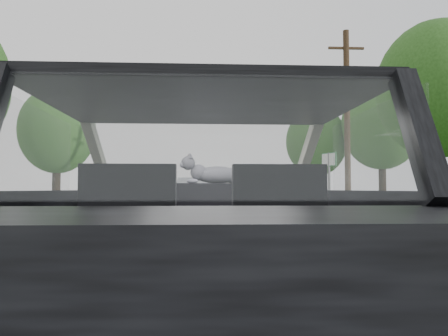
{
  "coord_description": "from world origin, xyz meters",
  "views": [
    {
      "loc": [
        -0.02,
        -2.72,
        0.96
      ],
      "look_at": [
        0.15,
        0.53,
        1.12
      ],
      "focal_mm": 35.0,
      "sensor_mm": 36.0,
      "label": 1
    }
  ],
  "objects": [
    {
      "name": "guardrail",
      "position": [
        4.3,
        10.0,
        0.58
      ],
      "size": [
        0.05,
        90.0,
        0.32
      ],
      "primitive_type": "cube",
      "color": "#A2A3A5",
      "rests_on": "ground"
    },
    {
      "name": "dashboard",
      "position": [
        0.0,
        0.62,
        0.85
      ],
      "size": [
        1.58,
        0.45,
        0.3
      ],
      "primitive_type": "cube",
      "color": "black",
      "rests_on": "subject_car"
    },
    {
      "name": "passenger_seat",
      "position": [
        0.4,
        -0.29,
        0.88
      ],
      "size": [
        0.5,
        0.72,
        0.42
      ],
      "primitive_type": "cube",
      "color": "black",
      "rests_on": "subject_car"
    },
    {
      "name": "driver_seat",
      "position": [
        -0.4,
        -0.29,
        0.88
      ],
      "size": [
        0.5,
        0.72,
        0.42
      ],
      "primitive_type": "cube",
      "color": "black",
      "rests_on": "subject_car"
    },
    {
      "name": "tree_6",
      "position": [
        -8.96,
        24.78,
        3.54
      ],
      "size": [
        4.78,
        4.78,
        7.08
      ],
      "primitive_type": null,
      "rotation": [
        0.0,
        0.0,
        0.02
      ],
      "color": "#204816",
      "rests_on": "ground"
    },
    {
      "name": "steering_wheel",
      "position": [
        -0.4,
        0.33,
        0.92
      ],
      "size": [
        0.36,
        0.36,
        0.04
      ],
      "primitive_type": "torus",
      "color": "black",
      "rests_on": "dashboard"
    },
    {
      "name": "subject_car",
      "position": [
        0.0,
        0.0,
        0.72
      ],
      "size": [
        1.8,
        4.0,
        1.45
      ],
      "primitive_type": "cube",
      "color": "black",
      "rests_on": "ground"
    },
    {
      "name": "tree_3",
      "position": [
        13.41,
        28.88,
        4.42
      ],
      "size": [
        7.62,
        7.62,
        8.83
      ],
      "primitive_type": null,
      "rotation": [
        0.0,
        0.0,
        0.39
      ],
      "color": "#204816",
      "rests_on": "ground"
    },
    {
      "name": "other_car",
      "position": [
        -0.35,
        18.42,
        0.76
      ],
      "size": [
        1.85,
        4.62,
        1.52
      ],
      "primitive_type": "imported",
      "rotation": [
        0.0,
        0.0,
        0.01
      ],
      "color": "silver",
      "rests_on": "ground"
    },
    {
      "name": "cat",
      "position": [
        0.11,
        0.63,
        1.08
      ],
      "size": [
        0.53,
        0.27,
        0.23
      ],
      "primitive_type": "ellipsoid",
      "rotation": [
        0.0,
        0.0,
        0.22
      ],
      "color": "gray",
      "rests_on": "dashboard"
    },
    {
      "name": "highway_sign",
      "position": [
        5.65,
        16.28,
        1.28
      ],
      "size": [
        0.44,
        1.0,
        2.57
      ],
      "primitive_type": "cube",
      "rotation": [
        0.0,
        0.0,
        0.34
      ],
      "color": "#115822",
      "rests_on": "ground"
    },
    {
      "name": "tree_2",
      "position": [
        9.19,
        31.53,
        3.66
      ],
      "size": [
        6.18,
        6.18,
        7.32
      ],
      "primitive_type": null,
      "rotation": [
        0.0,
        0.0,
        -0.34
      ],
      "color": "#204816",
      "rests_on": "ground"
    },
    {
      "name": "utility_pole",
      "position": [
        6.47,
        16.22,
        4.04
      ],
      "size": [
        0.29,
        0.29,
        8.07
      ],
      "primitive_type": "cylinder",
      "rotation": [
        0.0,
        0.0,
        0.1
      ],
      "color": "#4E3626",
      "rests_on": "ground"
    },
    {
      "name": "tree_1",
      "position": [
        12.11,
        18.78,
        4.67
      ],
      "size": [
        7.59,
        7.59,
        9.35
      ],
      "primitive_type": null,
      "rotation": [
        0.0,
        0.0,
        0.27
      ],
      "color": "#204816",
      "rests_on": "ground"
    }
  ]
}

